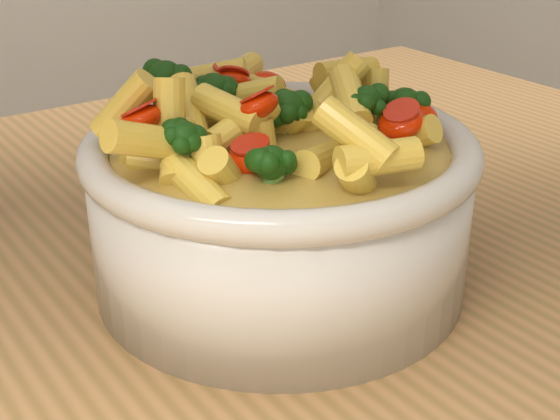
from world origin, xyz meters
TOP-DOWN VIEW (x-y plane):
  - serving_bowl at (0.11, -0.01)m, footprint 0.23×0.23m
  - pasta_salad at (0.11, -0.01)m, footprint 0.18×0.18m

SIDE VIEW (x-z plane):
  - serving_bowl at x=0.11m, z-range 0.90..1.00m
  - pasta_salad at x=0.11m, z-range 0.99..1.03m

